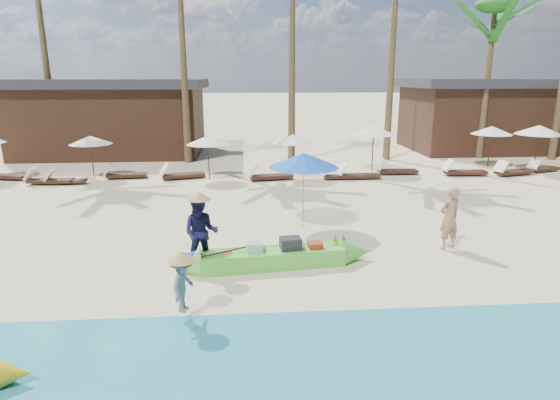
{
  "coord_description": "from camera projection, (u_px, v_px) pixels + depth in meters",
  "views": [
    {
      "loc": [
        -0.29,
        -10.7,
        4.47
      ],
      "look_at": [
        0.65,
        2.0,
        1.08
      ],
      "focal_mm": 30.0,
      "sensor_mm": 36.0,
      "label": 1
    }
  ],
  "objects": [
    {
      "name": "resort_parasol_9",
      "position": [
        539.0,
        130.0,
        21.91
      ],
      "size": [
        2.18,
        2.18,
        2.24
      ],
      "color": "#361E16",
      "rests_on": "ground"
    },
    {
      "name": "resort_parasol_6",
      "position": [
        293.0,
        139.0,
        20.81
      ],
      "size": [
        1.9,
        1.9,
        1.96
      ],
      "color": "#361E16",
      "rests_on": "ground"
    },
    {
      "name": "ground",
      "position": [
        260.0,
        264.0,
        11.48
      ],
      "size": [
        240.0,
        240.0,
        0.0
      ],
      "primitive_type": "plane",
      "color": "beige",
      "rests_on": "ground"
    },
    {
      "name": "wet_sand_strip",
      "position": [
        271.0,
        399.0,
        6.66
      ],
      "size": [
        240.0,
        4.5,
        0.01
      ],
      "primitive_type": "cube",
      "color": "tan",
      "rests_on": "ground"
    },
    {
      "name": "pavilion_east",
      "position": [
        477.0,
        114.0,
        28.78
      ],
      "size": [
        8.8,
        6.6,
        4.3
      ],
      "color": "#361E16",
      "rests_on": "ground"
    },
    {
      "name": "vendor_green",
      "position": [
        201.0,
        233.0,
        11.05
      ],
      "size": [
        0.89,
        0.71,
        1.75
      ],
      "primitive_type": "imported",
      "rotation": [
        0.0,
        0.0,
        -0.06
      ],
      "color": "#141438",
      "rests_on": "ground"
    },
    {
      "name": "lounger_7_right",
      "position": [
        395.0,
        170.0,
        21.85
      ],
      "size": [
        1.92,
        0.62,
        0.65
      ],
      "rotation": [
        0.0,
        0.0,
        -0.02
      ],
      "color": "#361E16",
      "rests_on": "ground"
    },
    {
      "name": "lounger_6_right",
      "position": [
        338.0,
        175.0,
        20.81
      ],
      "size": [
        1.66,
        0.58,
        0.55
      ],
      "rotation": [
        0.0,
        0.0,
        0.05
      ],
      "color": "#361E16",
      "rests_on": "ground"
    },
    {
      "name": "lounger_9_left",
      "position": [
        512.0,
        171.0,
        21.61
      ],
      "size": [
        2.01,
        1.07,
        0.65
      ],
      "rotation": [
        0.0,
        0.0,
        0.26
      ],
      "color": "#361E16",
      "rests_on": "ground"
    },
    {
      "name": "resort_parasol_4",
      "position": [
        90.0,
        140.0,
        20.6
      ],
      "size": [
        1.87,
        1.87,
        1.92
      ],
      "color": "#361E16",
      "rests_on": "ground"
    },
    {
      "name": "resort_parasol_5",
      "position": [
        208.0,
        140.0,
        20.37
      ],
      "size": [
        1.89,
        1.89,
        1.95
      ],
      "color": "#361E16",
      "rests_on": "ground"
    },
    {
      "name": "lounger_6_left",
      "position": [
        268.0,
        175.0,
        20.64
      ],
      "size": [
        2.06,
        0.92,
        0.67
      ],
      "rotation": [
        0.0,
        0.0,
        0.16
      ],
      "color": "#361E16",
      "rests_on": "ground"
    },
    {
      "name": "lounger_8_left",
      "position": [
        462.0,
        171.0,
        21.59
      ],
      "size": [
        2.02,
        0.72,
        0.68
      ],
      "rotation": [
        0.0,
        0.0,
        -0.05
      ],
      "color": "#361E16",
      "rests_on": "ground"
    },
    {
      "name": "lounger_3_right",
      "position": [
        47.0,
        179.0,
        19.85
      ],
      "size": [
        1.97,
        0.68,
        0.66
      ],
      "rotation": [
        0.0,
        0.0,
        -0.04
      ],
      "color": "#361E16",
      "rests_on": "ground"
    },
    {
      "name": "lounger_4_left",
      "position": [
        64.0,
        180.0,
        19.87
      ],
      "size": [
        1.66,
        0.56,
        0.56
      ],
      "rotation": [
        0.0,
        0.0,
        0.03
      ],
      "color": "#361E16",
      "rests_on": "ground"
    },
    {
      "name": "tourist",
      "position": [
        449.0,
        218.0,
        12.29
      ],
      "size": [
        0.72,
        0.59,
        1.7
      ],
      "primitive_type": "imported",
      "rotation": [
        0.0,
        0.0,
        3.49
      ],
      "color": "tan",
      "rests_on": "ground"
    },
    {
      "name": "resort_parasol_7",
      "position": [
        374.0,
        130.0,
        22.04
      ],
      "size": [
        2.15,
        2.15,
        2.21
      ],
      "color": "#361E16",
      "rests_on": "ground"
    },
    {
      "name": "lounger_4_right",
      "position": [
        123.0,
        174.0,
        20.96
      ],
      "size": [
        1.9,
        0.79,
        0.63
      ],
      "rotation": [
        0.0,
        0.0,
        0.12
      ],
      "color": "#361E16",
      "rests_on": "ground"
    },
    {
      "name": "lounger_5_left",
      "position": [
        180.0,
        174.0,
        20.87
      ],
      "size": [
        2.06,
        1.15,
        0.67
      ],
      "rotation": [
        0.0,
        0.0,
        0.29
      ],
      "color": "#361E16",
      "rests_on": "ground"
    },
    {
      "name": "blue_umbrella",
      "position": [
        304.0,
        160.0,
        13.77
      ],
      "size": [
        2.13,
        2.13,
        2.29
      ],
      "color": "#99999E",
      "rests_on": "ground"
    },
    {
      "name": "lounger_3_left",
      "position": [
        3.0,
        175.0,
        20.77
      ],
      "size": [
        2.03,
        1.01,
        0.66
      ],
      "rotation": [
        0.0,
        0.0,
        -0.22
      ],
      "color": "#361E16",
      "rests_on": "ground"
    },
    {
      "name": "lounger_7_left",
      "position": [
        357.0,
        174.0,
        20.87
      ],
      "size": [
        1.89,
        0.61,
        0.64
      ],
      "rotation": [
        0.0,
        0.0,
        0.02
      ],
      "color": "#361E16",
      "rests_on": "ground"
    },
    {
      "name": "green_canoe",
      "position": [
        273.0,
        257.0,
        11.27
      ],
      "size": [
        5.54,
        1.14,
        0.7
      ],
      "rotation": [
        0.0,
        0.0,
        0.12
      ],
      "color": "#5AD240",
      "rests_on": "ground"
    },
    {
      "name": "palm_6",
      "position": [
        493.0,
        25.0,
        24.58
      ],
      "size": [
        2.08,
        2.08,
        8.51
      ],
      "color": "brown",
      "rests_on": "ground"
    },
    {
      "name": "lounger_9_right",
      "position": [
        542.0,
        168.0,
        22.43
      ],
      "size": [
        1.79,
        1.02,
        0.58
      ],
      "rotation": [
        0.0,
        0.0,
        0.31
      ],
      "color": "#361E16",
      "rests_on": "ground"
    },
    {
      "name": "vendor_yellow",
      "position": [
        183.0,
        284.0,
        8.69
      ],
      "size": [
        0.59,
        0.78,
        1.07
      ],
      "primitive_type": "imported",
      "rotation": [
        0.0,
        0.0,
        1.26
      ],
      "color": "gray",
      "rests_on": "ground"
    },
    {
      "name": "resort_parasol_8",
      "position": [
        492.0,
        130.0,
        23.16
      ],
      "size": [
        2.0,
        2.0,
        2.06
      ],
      "color": "#361E16",
      "rests_on": "ground"
    },
    {
      "name": "pavilion_west",
      "position": [
        113.0,
        116.0,
        27.22
      ],
      "size": [
        10.8,
        6.6,
        4.3
      ],
      "color": "#361E16",
      "rests_on": "ground"
    }
  ]
}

